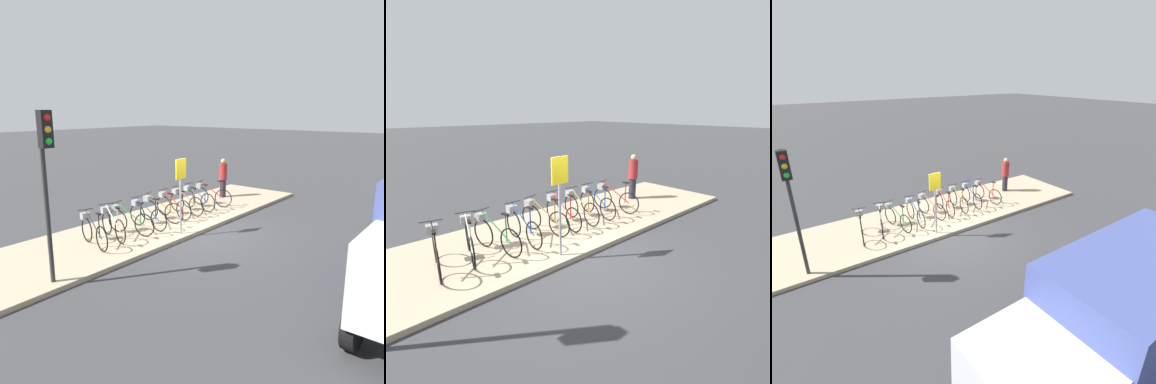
# 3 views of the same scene
# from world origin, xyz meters

# --- Properties ---
(ground_plane) EXTENTS (120.00, 120.00, 0.00)m
(ground_plane) POSITION_xyz_m (0.00, 0.00, 0.00)
(ground_plane) COLOR #38383A
(sidewalk) EXTENTS (14.01, 3.34, 0.12)m
(sidewalk) POSITION_xyz_m (0.00, 1.67, 0.06)
(sidewalk) COLOR tan
(sidewalk) RESTS_ON ground_plane
(parked_bicycle_0) EXTENTS (0.54, 1.65, 1.03)m
(parked_bicycle_0) POSITION_xyz_m (-2.78, 1.52, 0.57)
(parked_bicycle_0) COLOR black
(parked_bicycle_0) RESTS_ON sidewalk
(parked_bicycle_1) EXTENTS (0.62, 1.62, 1.03)m
(parked_bicycle_1) POSITION_xyz_m (-2.03, 1.60, 0.57)
(parked_bicycle_1) COLOR black
(parked_bicycle_1) RESTS_ON sidewalk
(parked_bicycle_2) EXTENTS (0.53, 1.65, 1.03)m
(parked_bicycle_2) POSITION_xyz_m (-1.47, 1.52, 0.57)
(parked_bicycle_2) COLOR black
(parked_bicycle_2) RESTS_ON sidewalk
(parked_bicycle_3) EXTENTS (0.46, 1.68, 1.03)m
(parked_bicycle_3) POSITION_xyz_m (-0.72, 1.54, 0.57)
(parked_bicycle_3) COLOR black
(parked_bicycle_3) RESTS_ON sidewalk
(parked_bicycle_4) EXTENTS (0.55, 1.65, 1.03)m
(parked_bicycle_4) POSITION_xyz_m (0.03, 1.68, 0.57)
(parked_bicycle_4) COLOR black
(parked_bicycle_4) RESTS_ON sidewalk
(parked_bicycle_5) EXTENTS (0.46, 1.68, 1.03)m
(parked_bicycle_5) POSITION_xyz_m (0.69, 1.69, 0.57)
(parked_bicycle_5) COLOR black
(parked_bicycle_5) RESTS_ON sidewalk
(parked_bicycle_6) EXTENTS (0.46, 1.68, 1.03)m
(parked_bicycle_6) POSITION_xyz_m (1.37, 1.67, 0.57)
(parked_bicycle_6) COLOR black
(parked_bicycle_6) RESTS_ON sidewalk
(parked_bicycle_7) EXTENTS (0.46, 1.68, 1.03)m
(parked_bicycle_7) POSITION_xyz_m (2.07, 1.69, 0.57)
(parked_bicycle_7) COLOR black
(parked_bicycle_7) RESTS_ON sidewalk
(parked_bicycle_8) EXTENTS (0.53, 1.65, 1.03)m
(parked_bicycle_8) POSITION_xyz_m (2.84, 1.63, 0.57)
(parked_bicycle_8) COLOR black
(parked_bicycle_8) RESTS_ON sidewalk
(pedestrian) EXTENTS (0.34, 0.34, 1.67)m
(pedestrian) POSITION_xyz_m (4.45, 2.09, 1.00)
(pedestrian) COLOR #23232D
(pedestrian) RESTS_ON sidewalk
(traffic_light) EXTENTS (0.24, 0.40, 3.70)m
(traffic_light) POSITION_xyz_m (-4.72, 0.24, 2.77)
(traffic_light) COLOR #2D2D2D
(traffic_light) RESTS_ON sidewalk
(sign_post) EXTENTS (0.44, 0.07, 2.30)m
(sign_post) POSITION_xyz_m (-0.45, 0.29, 1.68)
(sign_post) COLOR #99999E
(sign_post) RESTS_ON sidewalk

